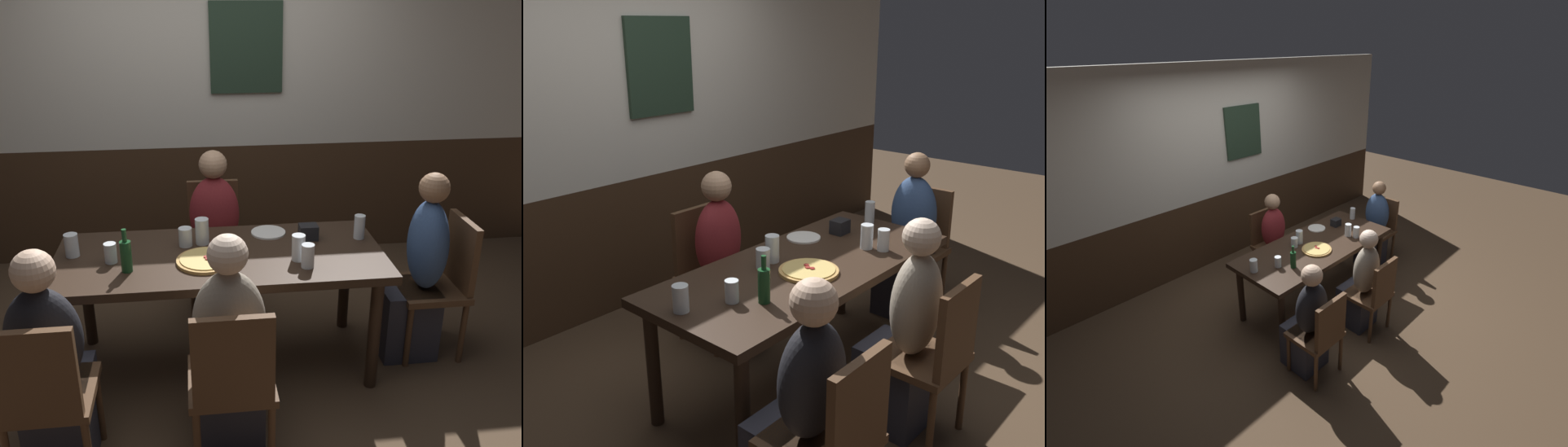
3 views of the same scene
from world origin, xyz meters
TOP-DOWN VIEW (x-y plane):
  - ground_plane at (0.00, 0.00)m, footprint 12.00×12.00m
  - wall_back at (0.00, 1.65)m, footprint 6.40×0.13m
  - dining_table at (0.00, 0.00)m, footprint 1.86×0.80m
  - chair_mid_far at (0.00, 0.82)m, footprint 0.40×0.40m
  - chair_left_near at (-0.82, -0.82)m, footprint 0.40×0.40m
  - chair_head_east at (1.35, 0.00)m, footprint 0.40×0.40m
  - chair_mid_near at (0.00, -0.82)m, footprint 0.40×0.40m
  - person_mid_far at (-0.00, 0.66)m, footprint 0.34×0.37m
  - person_left_near at (-0.82, -0.65)m, footprint 0.34×0.37m
  - person_head_east at (1.19, 0.00)m, footprint 0.37×0.34m
  - person_mid_near at (0.00, -0.66)m, footprint 0.34×0.37m
  - pizza at (-0.08, -0.10)m, footprint 0.33×0.33m
  - pint_glass_pale at (-0.60, -0.04)m, footprint 0.07×0.07m
  - tumbler_short at (-0.19, 0.14)m, footprint 0.08×0.08m
  - pint_glass_stout at (0.46, -0.22)m, footprint 0.07×0.07m
  - pint_glass_amber at (-0.83, 0.07)m, footprint 0.08×0.08m
  - beer_glass_tall at (0.43, -0.13)m, footprint 0.07×0.07m
  - beer_glass_half at (0.84, 0.12)m, footprint 0.07×0.07m
  - tumbler_water at (-0.10, 0.16)m, footprint 0.08×0.08m
  - beer_bottle_green at (-0.50, -0.16)m, footprint 0.06×0.06m
  - plate_white_large at (0.31, 0.26)m, footprint 0.21×0.21m
  - condiment_caddy at (0.54, 0.15)m, footprint 0.11×0.09m

SIDE VIEW (x-z plane):
  - ground_plane at x=0.00m, z-range 0.00..0.00m
  - person_left_near at x=-0.82m, z-range -0.09..1.04m
  - person_mid_near at x=0.00m, z-range -0.09..1.07m
  - person_mid_far at x=0.00m, z-range -0.09..1.07m
  - person_head_east at x=1.19m, z-range -0.09..1.08m
  - chair_mid_far at x=0.00m, z-range 0.06..0.94m
  - chair_left_near at x=-0.82m, z-range 0.06..0.94m
  - chair_head_east at x=1.35m, z-range 0.06..0.94m
  - chair_mid_near at x=0.00m, z-range 0.06..0.94m
  - dining_table at x=0.00m, z-range 0.29..1.03m
  - plate_white_large at x=0.31m, z-range 0.74..0.75m
  - pizza at x=-0.08m, z-range 0.74..0.77m
  - condiment_caddy at x=0.54m, z-range 0.74..0.83m
  - tumbler_short at x=-0.19m, z-range 0.73..0.84m
  - pint_glass_pale at x=-0.60m, z-range 0.73..0.85m
  - pint_glass_stout at x=0.46m, z-range 0.73..0.87m
  - pint_glass_amber at x=-0.83m, z-range 0.74..0.87m
  - beer_glass_half at x=0.84m, z-range 0.73..0.88m
  - beer_glass_tall at x=0.43m, z-range 0.73..0.88m
  - tumbler_water at x=-0.10m, z-range 0.73..0.89m
  - beer_bottle_green at x=-0.50m, z-range 0.71..0.96m
  - wall_back at x=0.00m, z-range 0.00..2.60m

